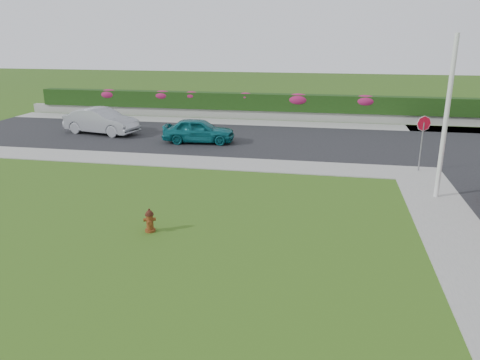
% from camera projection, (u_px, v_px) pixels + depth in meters
% --- Properties ---
extents(ground, '(120.00, 120.00, 0.00)m').
position_uv_depth(ground, '(193.00, 257.00, 12.06)').
color(ground, black).
rests_on(ground, ground).
extents(street_far, '(26.00, 8.00, 0.04)m').
position_uv_depth(street_far, '(177.00, 137.00, 26.07)').
color(street_far, black).
rests_on(street_far, ground).
extents(sidewalk_far, '(24.00, 2.00, 0.04)m').
position_uv_depth(sidewalk_far, '(123.00, 158.00, 21.57)').
color(sidewalk_far, gray).
rests_on(sidewalk_far, ground).
extents(curb_corner, '(2.00, 2.00, 0.04)m').
position_uv_depth(curb_corner, '(418.00, 173.00, 19.24)').
color(curb_corner, gray).
rests_on(curb_corner, ground).
extents(sidewalk_beyond, '(34.00, 2.00, 0.04)m').
position_uv_depth(sidewalk_beyond, '(261.00, 123.00, 30.04)').
color(sidewalk_beyond, gray).
rests_on(sidewalk_beyond, ground).
extents(retaining_wall, '(34.00, 0.40, 0.60)m').
position_uv_depth(retaining_wall, '(264.00, 115.00, 31.36)').
color(retaining_wall, gray).
rests_on(retaining_wall, ground).
extents(hedge, '(32.00, 0.90, 1.10)m').
position_uv_depth(hedge, '(265.00, 102.00, 31.20)').
color(hedge, black).
rests_on(hedge, retaining_wall).
extents(fire_hydrant, '(0.37, 0.35, 0.71)m').
position_uv_depth(fire_hydrant, '(150.00, 221.00, 13.55)').
color(fire_hydrant, '#59260D').
rests_on(fire_hydrant, ground).
extents(sedan_teal, '(3.86, 1.86, 1.27)m').
position_uv_depth(sedan_teal, '(199.00, 130.00, 24.44)').
color(sedan_teal, '#0D5E65').
rests_on(sedan_teal, street_far).
extents(sedan_silver, '(4.60, 2.42, 1.44)m').
position_uv_depth(sedan_silver, '(101.00, 121.00, 26.61)').
color(sedan_silver, '#9EA1A6').
rests_on(sedan_silver, street_far).
extents(utility_pole, '(0.16, 0.16, 5.55)m').
position_uv_depth(utility_pole, '(446.00, 119.00, 15.65)').
color(utility_pole, silver).
rests_on(utility_pole, ground).
extents(stop_sign, '(0.60, 0.25, 2.35)m').
position_uv_depth(stop_sign, '(423.00, 131.00, 19.08)').
color(stop_sign, slate).
rests_on(stop_sign, ground).
extents(flower_clump_a, '(1.41, 0.91, 0.71)m').
position_uv_depth(flower_clump_a, '(109.00, 94.00, 33.01)').
color(flower_clump_a, '#A31B56').
rests_on(flower_clump_a, hedge).
extents(flower_clump_b, '(1.34, 0.86, 0.67)m').
position_uv_depth(flower_clump_b, '(163.00, 95.00, 32.30)').
color(flower_clump_b, '#A31B56').
rests_on(flower_clump_b, hedge).
extents(flower_clump_c, '(1.18, 0.76, 0.59)m').
position_uv_depth(flower_clump_c, '(192.00, 96.00, 31.92)').
color(flower_clump_c, '#A31B56').
rests_on(flower_clump_c, hedge).
extents(flower_clump_d, '(1.12, 0.72, 0.56)m').
position_uv_depth(flower_clump_d, '(246.00, 97.00, 31.24)').
color(flower_clump_d, '#A31B56').
rests_on(flower_clump_d, hedge).
extents(flower_clump_e, '(1.57, 1.01, 0.78)m').
position_uv_depth(flower_clump_e, '(298.00, 99.00, 30.64)').
color(flower_clump_e, '#A31B56').
rests_on(flower_clump_e, hedge).
extents(flower_clump_f, '(1.49, 0.96, 0.75)m').
position_uv_depth(flower_clump_f, '(365.00, 101.00, 29.87)').
color(flower_clump_f, '#A31B56').
rests_on(flower_clump_f, hedge).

